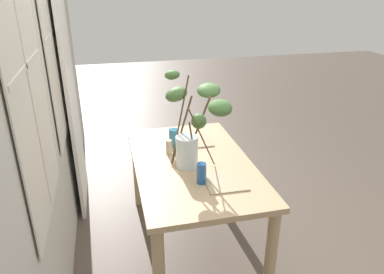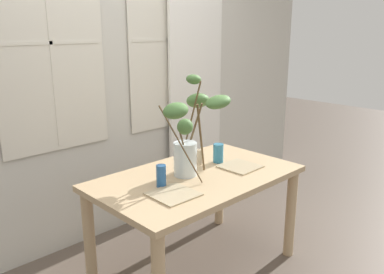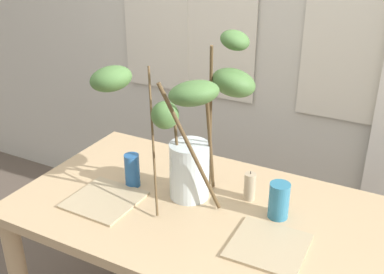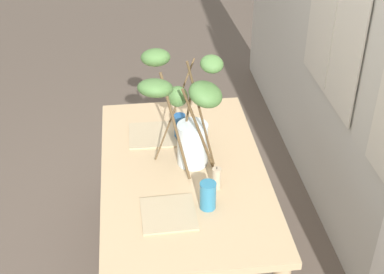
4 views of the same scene
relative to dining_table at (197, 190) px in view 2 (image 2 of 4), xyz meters
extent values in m
plane|color=brown|center=(0.00, 0.00, -0.63)|extent=(14.00, 14.00, 0.00)
cube|color=beige|center=(0.00, 1.00, 0.85)|extent=(5.12, 0.12, 2.95)
cube|color=white|center=(-0.54, 0.93, 1.00)|extent=(0.77, 0.01, 1.51)
cube|color=silver|center=(-0.54, 0.93, 1.00)|extent=(0.84, 0.01, 1.58)
cube|color=silver|center=(-0.54, 0.92, 1.00)|extent=(0.02, 0.01, 1.51)
cube|color=silver|center=(-0.54, 0.92, 1.00)|extent=(0.77, 0.01, 0.02)
cube|color=white|center=(0.54, 0.93, 1.00)|extent=(0.77, 0.01, 1.51)
cube|color=silver|center=(0.54, 0.93, 1.00)|extent=(0.84, 0.01, 1.58)
cube|color=silver|center=(0.54, 0.92, 1.00)|extent=(0.02, 0.01, 1.51)
cube|color=silver|center=(0.54, 0.92, 1.00)|extent=(0.77, 0.01, 0.02)
cube|color=white|center=(0.86, 0.88, 0.62)|extent=(0.67, 0.03, 2.49)
cube|color=tan|center=(0.00, 0.00, 0.09)|extent=(1.43, 0.85, 0.04)
cylinder|color=tan|center=(0.65, -0.37, -0.28)|extent=(0.08, 0.08, 0.70)
cylinder|color=tan|center=(-0.65, 0.37, -0.28)|extent=(0.08, 0.08, 0.70)
cylinder|color=tan|center=(0.65, 0.37, -0.28)|extent=(0.08, 0.08, 0.70)
cylinder|color=silver|center=(-0.06, 0.06, 0.23)|extent=(0.16, 0.16, 0.23)
cylinder|color=silver|center=(-0.06, 0.06, 0.16)|extent=(0.14, 0.14, 0.08)
cylinder|color=brown|center=(0.02, 0.07, 0.37)|extent=(0.06, 0.18, 0.49)
ellipsoid|color=#477038|center=(0.10, 0.09, 0.61)|extent=(0.21, 0.22, 0.17)
cylinder|color=brown|center=(-0.09, 0.02, 0.30)|extent=(0.08, 0.08, 0.36)
ellipsoid|color=#477038|center=(-0.12, -0.01, 0.48)|extent=(0.16, 0.17, 0.13)
cylinder|color=brown|center=(0.00, -0.04, 0.38)|extent=(0.21, 0.14, 0.52)
ellipsoid|color=#477038|center=(0.06, -0.13, 0.64)|extent=(0.24, 0.24, 0.13)
cylinder|color=brown|center=(-0.17, -0.03, 0.37)|extent=(0.18, 0.24, 0.51)
ellipsoid|color=#477038|center=(-0.29, -0.11, 0.63)|extent=(0.23, 0.21, 0.13)
cylinder|color=brown|center=(0.02, 0.09, 0.44)|extent=(0.08, 0.16, 0.64)
ellipsoid|color=#477038|center=(0.09, 0.12, 0.76)|extent=(0.15, 0.14, 0.09)
cylinder|color=#235693|center=(-0.31, 0.01, 0.19)|extent=(0.06, 0.06, 0.14)
cylinder|color=teal|center=(0.31, 0.08, 0.18)|extent=(0.08, 0.08, 0.14)
cube|color=tan|center=(-0.34, -0.14, 0.12)|extent=(0.27, 0.27, 0.01)
cube|color=tan|center=(0.34, -0.11, 0.12)|extent=(0.26, 0.26, 0.01)
cylinder|color=tan|center=(0.17, 0.15, 0.17)|extent=(0.05, 0.05, 0.12)
cylinder|color=black|center=(0.17, 0.15, 0.24)|extent=(0.00, 0.00, 0.01)
camera|label=1|loc=(-2.34, 0.57, 1.38)|focal=34.17mm
camera|label=2|loc=(-1.82, -1.83, 1.10)|focal=37.07mm
camera|label=3|loc=(0.71, -1.36, 1.13)|focal=43.10mm
camera|label=4|loc=(2.29, -0.24, 1.85)|focal=51.52mm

